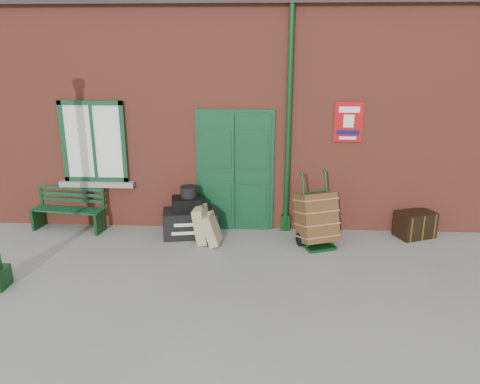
# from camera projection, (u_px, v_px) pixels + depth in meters

# --- Properties ---
(ground) EXTENTS (80.00, 80.00, 0.00)m
(ground) POSITION_uv_depth(u_px,v_px,m) (248.00, 263.00, 7.51)
(ground) COLOR gray
(ground) RESTS_ON ground
(station_building) EXTENTS (10.30, 4.30, 4.36)m
(station_building) POSITION_uv_depth(u_px,v_px,m) (255.00, 102.00, 10.20)
(station_building) COLOR brown
(station_building) RESTS_ON ground
(bench) EXTENTS (1.37, 0.58, 0.82)m
(bench) POSITION_uv_depth(u_px,v_px,m) (69.00, 208.00, 8.80)
(bench) COLOR #103D21
(bench) RESTS_ON ground
(houdini_trunk) EXTENTS (1.05, 0.70, 0.49)m
(houdini_trunk) POSITION_uv_depth(u_px,v_px,m) (191.00, 223.00, 8.52)
(houdini_trunk) COLOR black
(houdini_trunk) RESTS_ON ground
(strongbox) EXTENTS (0.60, 0.48, 0.24)m
(strongbox) POSITION_uv_depth(u_px,v_px,m) (187.00, 204.00, 8.42)
(strongbox) COLOR black
(strongbox) RESTS_ON houdini_trunk
(hatbox) EXTENTS (0.34, 0.34, 0.20)m
(hatbox) POSITION_uv_depth(u_px,v_px,m) (189.00, 192.00, 8.38)
(hatbox) COLOR black
(hatbox) RESTS_ON strongbox
(suitcase_back) EXTENTS (0.32, 0.48, 0.65)m
(suitcase_back) POSITION_uv_depth(u_px,v_px,m) (202.00, 225.00, 8.23)
(suitcase_back) COLOR tan
(suitcase_back) RESTS_ON ground
(suitcase_front) EXTENTS (0.36, 0.44, 0.56)m
(suitcase_front) POSITION_uv_depth(u_px,v_px,m) (212.00, 229.00, 8.13)
(suitcase_front) COLOR tan
(suitcase_front) RESTS_ON ground
(porter_trolley) EXTENTS (0.80, 0.83, 1.26)m
(porter_trolley) POSITION_uv_depth(u_px,v_px,m) (317.00, 218.00, 8.05)
(porter_trolley) COLOR #0E3916
(porter_trolley) RESTS_ON ground
(dark_trunk) EXTENTS (0.77, 0.64, 0.47)m
(dark_trunk) POSITION_uv_depth(u_px,v_px,m) (415.00, 224.00, 8.47)
(dark_trunk) COLOR black
(dark_trunk) RESTS_ON ground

